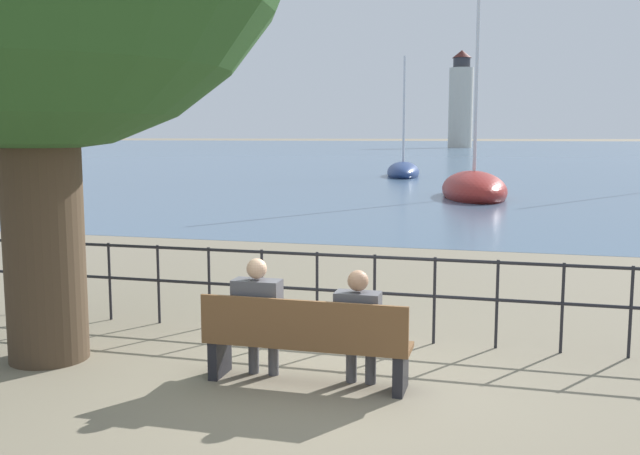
{
  "coord_description": "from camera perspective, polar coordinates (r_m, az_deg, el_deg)",
  "views": [
    {
      "loc": [
        1.91,
        -6.65,
        2.48
      ],
      "look_at": [
        0.0,
        0.5,
        1.52
      ],
      "focal_mm": 40.0,
      "sensor_mm": 36.0,
      "label": 1
    }
  ],
  "objects": [
    {
      "name": "ground_plane",
      "position": [
        7.35,
        -1.03,
        -12.33
      ],
      "size": [
        1000.0,
        1000.0,
        0.0
      ],
      "primitive_type": "plane",
      "color": "#7A705B"
    },
    {
      "name": "harbor_water",
      "position": [
        165.58,
        14.37,
        6.31
      ],
      "size": [
        600.0,
        300.0,
        0.01
      ],
      "color": "#47607A",
      "rests_on": "ground_plane"
    },
    {
      "name": "park_bench",
      "position": [
        7.15,
        -1.18,
        -9.16
      ],
      "size": [
        2.09,
        0.45,
        0.9
      ],
      "color": "brown",
      "rests_on": "ground_plane"
    },
    {
      "name": "seated_person_left",
      "position": [
        7.32,
        -4.96,
        -6.81
      ],
      "size": [
        0.49,
        0.35,
        1.25
      ],
      "color": "#4C4C51",
      "rests_on": "ground_plane"
    },
    {
      "name": "seated_person_right",
      "position": [
        7.05,
        3.09,
        -7.63
      ],
      "size": [
        0.44,
        0.35,
        1.19
      ],
      "color": "#4C4C51",
      "rests_on": "ground_plane"
    },
    {
      "name": "promenade_railing",
      "position": [
        8.77,
        2.06,
        -4.38
      ],
      "size": [
        10.9,
        0.04,
        1.05
      ],
      "color": "black",
      "rests_on": "ground_plane"
    },
    {
      "name": "sailboat_0",
      "position": [
        29.22,
        12.19,
        3.01
      ],
      "size": [
        3.52,
        6.63,
        9.34
      ],
      "rotation": [
        0.0,
        0.0,
        0.18
      ],
      "color": "maroon",
      "rests_on": "ground_plane"
    },
    {
      "name": "sailboat_2",
      "position": [
        43.82,
        6.67,
        4.47
      ],
      "size": [
        2.92,
        6.71,
        7.56
      ],
      "rotation": [
        0.0,
        0.0,
        0.16
      ],
      "color": "navy",
      "rests_on": "ground_plane"
    },
    {
      "name": "harbor_lighthouse",
      "position": [
        145.46,
        11.2,
        9.77
      ],
      "size": [
        4.74,
        4.74,
        19.04
      ],
      "color": "beige",
      "rests_on": "ground_plane"
    }
  ]
}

